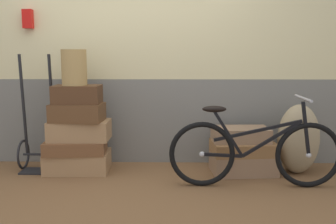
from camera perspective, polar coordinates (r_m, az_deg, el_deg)
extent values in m
cube|color=brown|center=(3.74, -5.74, -10.98)|extent=(9.06, 5.20, 0.06)
cube|color=slate|center=(4.44, -4.54, -1.16)|extent=(7.06, 0.20, 0.94)
cube|color=red|center=(4.51, -19.96, 12.78)|extent=(0.10, 0.08, 0.20)
cube|color=#9E754C|center=(4.19, -13.13, -7.11)|extent=(0.66, 0.44, 0.21)
cube|color=brown|center=(4.11, -13.45, -5.00)|extent=(0.64, 0.41, 0.13)
cube|color=#9E754C|center=(4.10, -12.88, -2.62)|extent=(0.61, 0.36, 0.20)
cube|color=brown|center=(4.03, -13.22, -0.06)|extent=(0.54, 0.36, 0.18)
cube|color=#4C2D19|center=(4.03, -13.24, 2.55)|extent=(0.47, 0.29, 0.18)
cube|color=#937051|center=(4.11, 10.99, -7.41)|extent=(0.68, 0.49, 0.20)
cube|color=olive|center=(4.05, 11.02, -5.23)|extent=(0.67, 0.46, 0.13)
cube|color=#937051|center=(4.04, 10.63, -3.27)|extent=(0.59, 0.37, 0.14)
cylinder|color=#A8844C|center=(4.01, -13.67, 6.41)|extent=(0.25, 0.25, 0.36)
torus|color=black|center=(4.43, -20.54, -5.86)|extent=(0.03, 0.31, 0.31)
torus|color=black|center=(4.31, -16.03, -6.04)|extent=(0.03, 0.31, 0.31)
cylinder|color=black|center=(4.36, -18.32, -5.95)|extent=(0.36, 0.02, 0.02)
cylinder|color=black|center=(4.32, -20.55, 0.95)|extent=(0.03, 0.10, 1.06)
cylinder|color=black|center=(4.22, -16.72, 0.96)|extent=(0.03, 0.10, 1.06)
cube|color=black|center=(4.30, -18.71, -8.24)|extent=(0.32, 0.22, 0.02)
ellipsoid|color=#9E8966|center=(4.18, 18.66, -3.79)|extent=(0.42, 0.36, 0.71)
torus|color=black|center=(3.60, 5.03, -6.21)|extent=(0.61, 0.06, 0.61)
sphere|color=#B2B2B7|center=(3.60, 5.03, -6.21)|extent=(0.05, 0.05, 0.05)
torus|color=black|center=(3.78, 20.02, -6.00)|extent=(0.61, 0.06, 0.61)
sphere|color=#B2B2B7|center=(3.78, 20.02, -6.00)|extent=(0.05, 0.05, 0.05)
cube|color=black|center=(3.65, 15.06, -3.82)|extent=(0.54, 0.04, 0.36)
cube|color=black|center=(3.58, 8.89, -3.20)|extent=(0.29, 0.03, 0.43)
cube|color=black|center=(3.62, 7.97, -6.32)|extent=(0.37, 0.03, 0.04)
cube|color=black|center=(3.61, 13.06, -2.68)|extent=(0.80, 0.04, 0.21)
cube|color=black|center=(3.71, 19.66, -2.33)|extent=(0.10, 0.03, 0.50)
ellipsoid|color=black|center=(3.52, 6.84, 0.44)|extent=(0.22, 0.09, 0.06)
cylinder|color=#A5A5AD|center=(3.66, 19.31, 1.93)|extent=(0.03, 0.46, 0.02)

